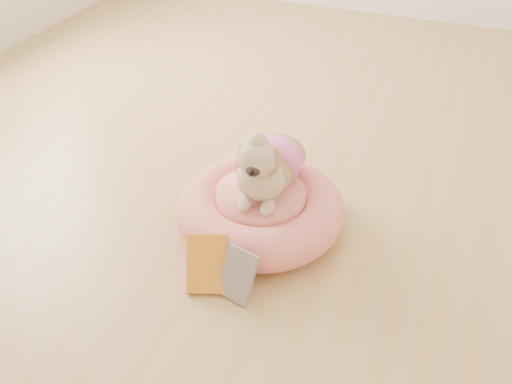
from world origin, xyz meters
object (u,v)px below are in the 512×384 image
at_px(dog, 267,153).
at_px(book_white, 238,275).
at_px(pet_bed, 261,209).
at_px(book_yellow, 207,264).

relative_size(dog, book_white, 2.32).
relative_size(pet_bed, book_white, 3.55).
distance_m(book_yellow, book_white, 0.12).
bearing_deg(dog, book_yellow, -106.24).
height_order(book_yellow, book_white, book_yellow).
bearing_deg(pet_bed, book_yellow, -99.12).
bearing_deg(dog, pet_bed, -117.48).
bearing_deg(book_white, pet_bed, 113.88).
height_order(pet_bed, dog, dog).
height_order(pet_bed, book_white, book_white).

